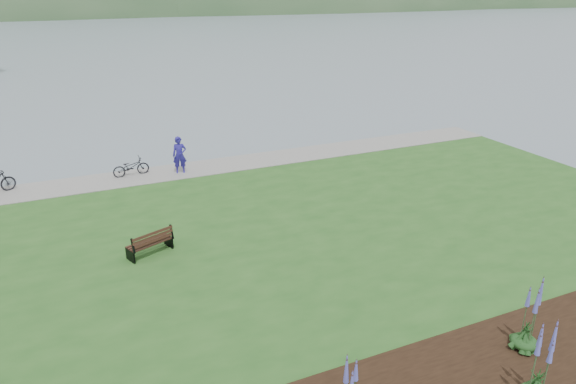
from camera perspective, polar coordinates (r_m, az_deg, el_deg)
ground at (r=18.23m, az=-6.57°, el=-5.52°), size 600.00×600.00×0.00m
lawn at (r=16.46m, az=-4.44°, el=-7.86°), size 34.00×20.00×0.40m
shoreline_path at (r=24.24m, az=-11.65°, el=2.33°), size 34.00×2.20×0.03m
far_hillside at (r=187.34m, az=-17.39°, el=18.45°), size 580.00×80.00×38.00m
park_bench at (r=16.84m, az=-15.00°, el=-5.41°), size 1.54×1.05×0.88m
person at (r=23.69m, az=-11.98°, el=4.37°), size 0.82×0.65×2.01m
bicycle_a at (r=24.06m, az=-17.06°, el=2.68°), size 0.71×1.65×0.84m
echium_0 at (r=11.97m, az=26.23°, el=-17.13°), size 0.62×0.62×2.03m
echium_1 at (r=13.38m, az=25.19°, el=-12.79°), size 0.62×0.62×2.04m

